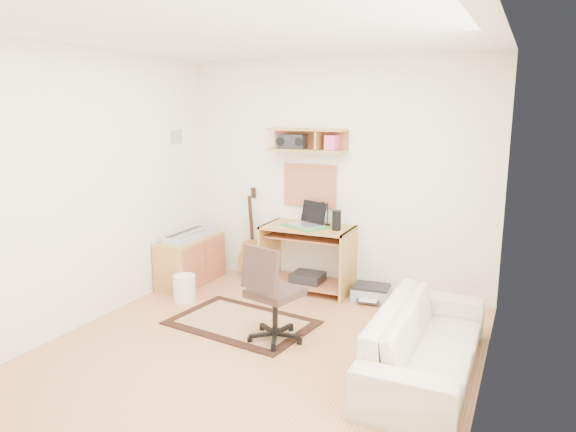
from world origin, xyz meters
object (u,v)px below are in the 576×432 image
at_px(desk, 308,258).
at_px(printer, 371,292).
at_px(cabinet, 191,260).
at_px(sofa, 427,330).
at_px(task_chair, 275,292).

distance_m(desk, printer, 0.80).
bearing_deg(cabinet, sofa, -19.67).
bearing_deg(task_chair, desk, 114.30).
distance_m(task_chair, cabinet, 1.93).
height_order(task_chair, cabinet, task_chair).
xyz_separation_m(desk, sofa, (1.59, -1.40, -0.02)).
xyz_separation_m(task_chair, cabinet, (-1.62, 1.03, -0.18)).
relative_size(cabinet, sofa, 0.49).
bearing_deg(cabinet, task_chair, -32.33).
distance_m(task_chair, printer, 1.51).
bearing_deg(sofa, desk, 48.71).
relative_size(task_chair, sofa, 0.50).
bearing_deg(cabinet, desk, 14.06).
distance_m(desk, cabinet, 1.41).
height_order(cabinet, sofa, sofa).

